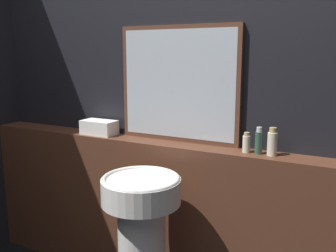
{
  "coord_description": "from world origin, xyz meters",
  "views": [
    {
      "loc": [
        1.02,
        -0.5,
        1.44
      ],
      "look_at": [
        0.07,
        1.3,
        1.05
      ],
      "focal_mm": 40.0,
      "sensor_mm": 36.0,
      "label": 1
    }
  ],
  "objects_px": {
    "shampoo_bottle": "(246,143)",
    "lotion_bottle": "(272,143)",
    "mirror": "(178,84)",
    "pedestal_sink": "(142,239)",
    "conditioner_bottle": "(259,142)",
    "towel_stack": "(99,127)"
  },
  "relations": [
    {
      "from": "pedestal_sink",
      "to": "mirror",
      "type": "distance_m",
      "value": 0.88
    },
    {
      "from": "shampoo_bottle",
      "to": "lotion_bottle",
      "type": "xyz_separation_m",
      "value": [
        0.13,
        0.0,
        0.02
      ]
    },
    {
      "from": "shampoo_bottle",
      "to": "lotion_bottle",
      "type": "distance_m",
      "value": 0.14
    },
    {
      "from": "mirror",
      "to": "lotion_bottle",
      "type": "bearing_deg",
      "value": -7.08
    },
    {
      "from": "mirror",
      "to": "towel_stack",
      "type": "bearing_deg",
      "value": -172.45
    },
    {
      "from": "pedestal_sink",
      "to": "lotion_bottle",
      "type": "height_order",
      "value": "lotion_bottle"
    },
    {
      "from": "mirror",
      "to": "pedestal_sink",
      "type": "bearing_deg",
      "value": -87.93
    },
    {
      "from": "pedestal_sink",
      "to": "shampoo_bottle",
      "type": "distance_m",
      "value": 0.74
    },
    {
      "from": "mirror",
      "to": "conditioner_bottle",
      "type": "height_order",
      "value": "mirror"
    },
    {
      "from": "mirror",
      "to": "shampoo_bottle",
      "type": "distance_m",
      "value": 0.53
    },
    {
      "from": "pedestal_sink",
      "to": "lotion_bottle",
      "type": "distance_m",
      "value": 0.83
    },
    {
      "from": "towel_stack",
      "to": "conditioner_bottle",
      "type": "bearing_deg",
      "value": 0.0
    },
    {
      "from": "shampoo_bottle",
      "to": "lotion_bottle",
      "type": "height_order",
      "value": "lotion_bottle"
    },
    {
      "from": "shampoo_bottle",
      "to": "conditioner_bottle",
      "type": "height_order",
      "value": "conditioner_bottle"
    },
    {
      "from": "pedestal_sink",
      "to": "conditioner_bottle",
      "type": "bearing_deg",
      "value": 38.12
    },
    {
      "from": "pedestal_sink",
      "to": "mirror",
      "type": "relative_size",
      "value": 1.11
    },
    {
      "from": "shampoo_bottle",
      "to": "lotion_bottle",
      "type": "relative_size",
      "value": 0.74
    },
    {
      "from": "towel_stack",
      "to": "conditioner_bottle",
      "type": "height_order",
      "value": "conditioner_bottle"
    },
    {
      "from": "pedestal_sink",
      "to": "lotion_bottle",
      "type": "xyz_separation_m",
      "value": [
        0.55,
        0.38,
        0.49
      ]
    },
    {
      "from": "lotion_bottle",
      "to": "conditioner_bottle",
      "type": "bearing_deg",
      "value": 180.0
    },
    {
      "from": "conditioner_bottle",
      "to": "lotion_bottle",
      "type": "height_order",
      "value": "lotion_bottle"
    },
    {
      "from": "towel_stack",
      "to": "mirror",
      "type": "bearing_deg",
      "value": 7.55
    }
  ]
}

